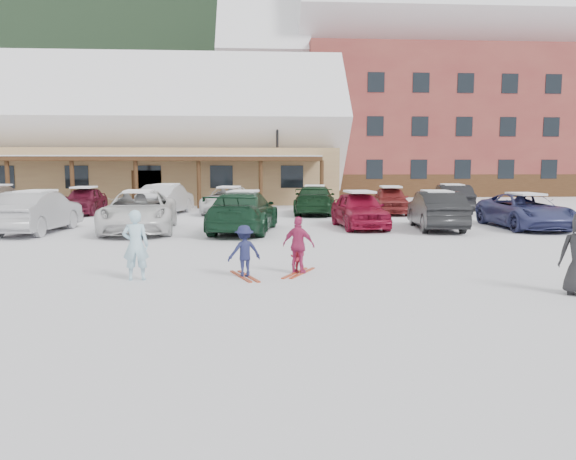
{
  "coord_description": "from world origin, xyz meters",
  "views": [
    {
      "loc": [
        -0.57,
        -12.19,
        2.54
      ],
      "look_at": [
        0.3,
        1.0,
        1.0
      ],
      "focal_mm": 35.0,
      "sensor_mm": 36.0,
      "label": 1
    }
  ],
  "objects": [
    {
      "name": "parked_car_13",
      "position": [
        10.1,
        17.01,
        0.75
      ],
      "size": [
        2.32,
        4.75,
        1.5
      ],
      "primitive_type": "imported",
      "rotation": [
        0.0,
        0.0,
        2.97
      ],
      "color": "black",
      "rests_on": "ground"
    },
    {
      "name": "parked_car_3",
      "position": [
        -0.86,
        9.01,
        0.78
      ],
      "size": [
        2.99,
        5.62,
        1.55
      ],
      "primitive_type": "imported",
      "rotation": [
        0.0,
        0.0,
        2.98
      ],
      "color": "#153723",
      "rests_on": "ground"
    },
    {
      "name": "adult_skier",
      "position": [
        -3.12,
        0.23,
        0.78
      ],
      "size": [
        0.59,
        0.4,
        1.57
      ],
      "primitive_type": "imported",
      "rotation": [
        0.0,
        0.0,
        3.19
      ],
      "color": "#ABD9ED",
      "rests_on": "ground"
    },
    {
      "name": "alpine_hotel",
      "position": [
        14.27,
        38.0,
        8.63
      ],
      "size": [
        31.48,
        14.01,
        21.48
      ],
      "color": "maroon",
      "rests_on": "ground"
    },
    {
      "name": "skis_child_navy",
      "position": [
        -0.73,
        0.41,
        0.01
      ],
      "size": [
        0.65,
        1.39,
        0.03
      ],
      "primitive_type": "cube",
      "rotation": [
        0.0,
        0.0,
        3.47
      ],
      "color": "#A33417",
      "rests_on": "ground"
    },
    {
      "name": "child_navy",
      "position": [
        -0.73,
        0.41,
        0.59
      ],
      "size": [
        0.86,
        0.66,
        1.18
      ],
      "primitive_type": "imported",
      "rotation": [
        0.0,
        0.0,
        3.47
      ],
      "color": "#191D45",
      "rests_on": "ground"
    },
    {
      "name": "parked_car_2",
      "position": [
        -4.81,
        9.35,
        0.78
      ],
      "size": [
        3.06,
        5.81,
        1.56
      ],
      "primitive_type": "imported",
      "rotation": [
        0.0,
        0.0,
        0.09
      ],
      "color": "white",
      "rests_on": "ground"
    },
    {
      "name": "parked_car_1",
      "position": [
        -8.58,
        9.33,
        0.79
      ],
      "size": [
        2.04,
        4.89,
        1.57
      ],
      "primitive_type": "imported",
      "rotation": [
        0.0,
        0.0,
        3.06
      ],
      "color": "#A4A5A9",
      "rests_on": "ground"
    },
    {
      "name": "lamp_post",
      "position": [
        1.13,
        23.98,
        3.51
      ],
      "size": [
        0.5,
        0.25,
        6.21
      ],
      "color": "black",
      "rests_on": "ground"
    },
    {
      "name": "conifer_3",
      "position": [
        6.0,
        44.0,
        5.12
      ],
      "size": [
        3.96,
        3.96,
        9.18
      ],
      "color": "black",
      "rests_on": "ground"
    },
    {
      "name": "day_lodge",
      "position": [
        -9.0,
        27.96,
        3.94
      ],
      "size": [
        29.12,
        12.5,
        10.38
      ],
      "color": "tan",
      "rests_on": "ground"
    },
    {
      "name": "parked_car_8",
      "position": [
        -9.17,
        17.38,
        0.7
      ],
      "size": [
        1.7,
        4.13,
        1.4
      ],
      "primitive_type": "imported",
      "rotation": [
        0.0,
        0.0,
        0.01
      ],
      "color": "maroon",
      "rests_on": "ground"
    },
    {
      "name": "skis_child_magenta",
      "position": [
        0.53,
        0.71,
        0.01
      ],
      "size": [
        0.82,
        1.33,
        0.03
      ],
      "primitive_type": "cube",
      "rotation": [
        0.0,
        0.0,
        2.66
      ],
      "color": "#A33417",
      "rests_on": "ground"
    },
    {
      "name": "parked_car_10",
      "position": [
        -1.72,
        17.28,
        0.7
      ],
      "size": [
        3.05,
        5.32,
        1.4
      ],
      "primitive_type": "imported",
      "rotation": [
        0.0,
        0.0,
        -0.15
      ],
      "color": "white",
      "rests_on": "ground"
    },
    {
      "name": "child_magenta",
      "position": [
        0.53,
        0.71,
        0.67
      ],
      "size": [
        0.85,
        0.66,
        1.35
      ],
      "primitive_type": "imported",
      "rotation": [
        0.0,
        0.0,
        2.66
      ],
      "color": "#B22B5F",
      "rests_on": "ground"
    },
    {
      "name": "parked_car_4",
      "position": [
        3.79,
        10.15,
        0.74
      ],
      "size": [
        1.97,
        4.42,
        1.48
      ],
      "primitive_type": "imported",
      "rotation": [
        0.0,
        0.0,
        0.05
      ],
      "color": "maroon",
      "rests_on": "ground"
    },
    {
      "name": "parked_car_12",
      "position": [
        6.69,
        16.59,
        0.71
      ],
      "size": [
        2.19,
        4.34,
        1.42
      ],
      "primitive_type": "imported",
      "rotation": [
        0.0,
        0.0,
        -0.13
      ],
      "color": "maroon",
      "rests_on": "ground"
    },
    {
      "name": "parked_car_5",
      "position": [
        6.74,
        9.47,
        0.75
      ],
      "size": [
        2.11,
        4.73,
        1.51
      ],
      "primitive_type": "imported",
      "rotation": [
        0.0,
        0.0,
        3.03
      ],
      "color": "black",
      "rests_on": "ground"
    },
    {
      "name": "toddler_red",
      "position": [
        0.53,
        0.81,
        0.38
      ],
      "size": [
        0.39,
        0.31,
        0.76
      ],
      "primitive_type": "imported",
      "rotation": [
        0.0,
        0.0,
        3.08
      ],
      "color": "#BE2941",
      "rests_on": "ground"
    },
    {
      "name": "forested_hillside",
      "position": [
        0.0,
        85.0,
        19.0
      ],
      "size": [
        300.0,
        70.0,
        38.0
      ],
      "primitive_type": "cube",
      "color": "black",
      "rests_on": "ground"
    },
    {
      "name": "parked_car_6",
      "position": [
        10.41,
        9.6,
        0.7
      ],
      "size": [
        2.33,
        5.02,
        1.39
      ],
      "primitive_type": "imported",
      "rotation": [
        0.0,
        0.0,
        -0.0
      ],
      "color": "navy",
      "rests_on": "ground"
    },
    {
      "name": "parked_car_11",
      "position": [
        2.71,
        16.6,
        0.74
      ],
      "size": [
        2.71,
        5.3,
        1.47
      ],
      "primitive_type": "imported",
      "rotation": [
        0.0,
        0.0,
        3.01
      ],
      "color": "#12321A",
      "rests_on": "ground"
    },
    {
      "name": "parked_car_9",
      "position": [
        -4.92,
        17.01,
        0.77
      ],
      "size": [
        2.38,
        4.9,
        1.55
      ],
      "primitive_type": "imported",
      "rotation": [
        0.0,
        0.0,
        2.98
      ],
      "color": "silver",
      "rests_on": "ground"
    },
    {
      "name": "ground",
      "position": [
        0.0,
        0.0,
        0.0
      ],
      "size": [
        160.0,
        160.0,
        0.0
      ],
      "primitive_type": "plane",
      "color": "white",
      "rests_on": "ground"
    }
  ]
}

